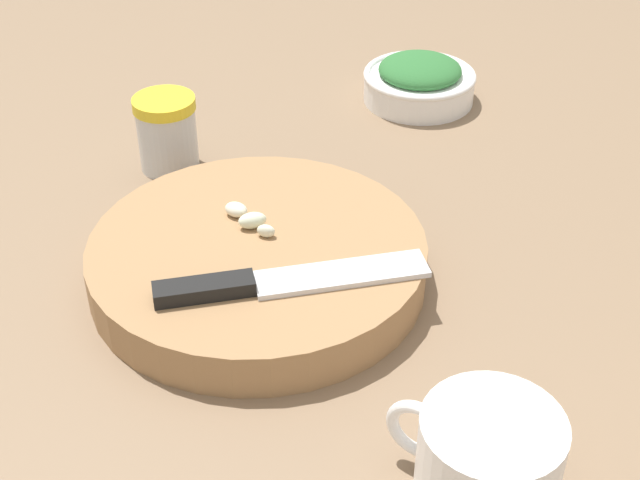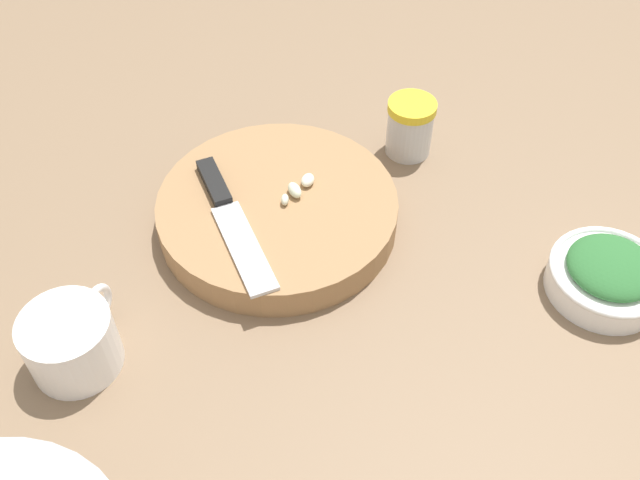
% 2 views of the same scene
% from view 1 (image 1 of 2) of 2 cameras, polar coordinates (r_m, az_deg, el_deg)
% --- Properties ---
extents(ground_plane, '(5.00, 5.00, 0.00)m').
position_cam_1_polar(ground_plane, '(0.80, 2.08, -2.04)').
color(ground_plane, '#7F664C').
extents(cutting_board, '(0.30, 0.30, 0.04)m').
position_cam_1_polar(cutting_board, '(0.78, -3.98, -1.45)').
color(cutting_board, '#9E754C').
rests_on(cutting_board, ground_plane).
extents(chef_knife, '(0.05, 0.23, 0.01)m').
position_cam_1_polar(chef_knife, '(0.72, -2.85, -2.65)').
color(chef_knife, black).
rests_on(chef_knife, cutting_board).
extents(garlic_cloves, '(0.06, 0.05, 0.01)m').
position_cam_1_polar(garlic_cloves, '(0.79, -4.62, 1.42)').
color(garlic_cloves, silver).
rests_on(garlic_cloves, cutting_board).
extents(herb_bowl, '(0.13, 0.13, 0.05)m').
position_cam_1_polar(herb_bowl, '(1.09, 6.37, 10.09)').
color(herb_bowl, white).
rests_on(herb_bowl, ground_plane).
extents(spice_jar, '(0.06, 0.06, 0.08)m').
position_cam_1_polar(spice_jar, '(0.95, -9.76, 6.78)').
color(spice_jar, silver).
rests_on(spice_jar, ground_plane).
extents(coffee_mug, '(0.10, 0.11, 0.07)m').
position_cam_1_polar(coffee_mug, '(0.61, 10.59, -13.67)').
color(coffee_mug, white).
rests_on(coffee_mug, ground_plane).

